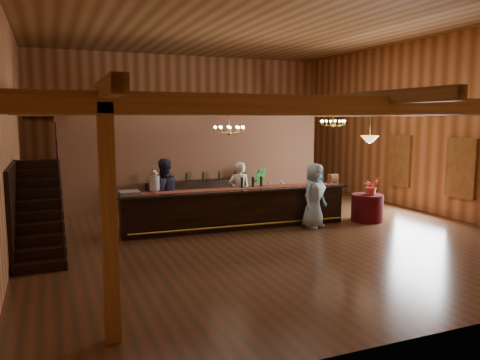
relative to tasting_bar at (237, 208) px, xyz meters
name	(u,v)px	position (x,y,z in m)	size (l,w,h in m)	color
floor	(253,226)	(0.51, 0.05, -0.55)	(14.00, 14.00, 0.00)	#3D2A18
ceiling	(253,23)	(0.51, 0.05, 4.95)	(14.00, 14.00, 0.00)	olive
wall_back	(184,124)	(0.51, 7.05, 2.20)	(12.00, 0.10, 5.50)	#C57E50
wall_front	(463,137)	(0.51, -6.95, 2.20)	(12.00, 0.10, 5.50)	#C57E50
wall_left	(8,129)	(-5.49, 0.05, 2.20)	(0.10, 14.00, 5.50)	#C57E50
wall_right	(424,126)	(6.51, 0.05, 2.20)	(0.10, 14.00, 5.50)	#C57E50
beam_grid	(246,109)	(0.51, 0.56, 2.69)	(11.90, 13.90, 0.39)	#A37638
support_posts	(260,171)	(0.51, -0.45, 1.05)	(9.20, 10.20, 3.20)	#A37638
partition_wall	(198,161)	(0.01, 3.55, 1.00)	(9.00, 0.18, 3.10)	brown
window_right_front	(461,168)	(6.46, -1.55, 1.00)	(0.12, 1.05, 1.75)	white
window_right_back	(400,161)	(6.46, 1.05, 1.00)	(0.12, 1.05, 1.75)	white
staircase	(39,210)	(-4.94, -0.69, 0.45)	(1.00, 2.80, 2.00)	black
backroom_boxes	(188,183)	(0.21, 5.55, -0.02)	(4.10, 0.60, 1.10)	black
tasting_bar	(237,208)	(0.00, 0.00, 0.00)	(6.54, 1.13, 1.10)	black
beverage_dispenser	(154,182)	(-2.21, 0.16, 0.82)	(0.26, 0.26, 0.60)	silver
glass_rack_tray	(129,193)	(-2.86, 0.08, 0.58)	(0.50, 0.50, 0.10)	gray
raffle_drum	(333,178)	(2.96, -0.19, 0.71)	(0.34, 0.24, 0.30)	#A56740
bar_bottle_0	(242,183)	(0.21, 0.12, 0.68)	(0.07, 0.07, 0.30)	black
bar_bottle_1	(253,182)	(0.53, 0.10, 0.68)	(0.07, 0.07, 0.30)	black
bar_bottle_2	(261,182)	(0.78, 0.09, 0.68)	(0.07, 0.07, 0.30)	black
backbar_shelf	(195,194)	(-0.20, 3.22, -0.09)	(3.27, 0.51, 0.92)	black
round_table	(367,208)	(3.86, -0.64, -0.15)	(0.92, 0.92, 0.79)	#3A040A
chandelier_left	(229,129)	(-0.28, -0.20, 2.16)	(0.80, 0.80, 0.65)	#AC8E31
chandelier_right	(333,123)	(4.00, 1.48, 2.29)	(0.80, 0.80, 0.51)	#AC8E31
pendant_lamp	(370,139)	(3.86, -0.64, 1.85)	(0.52, 0.52, 0.90)	#AC8E31
bartender	(239,192)	(0.37, 0.72, 0.32)	(0.64, 0.42, 1.75)	white
staff_second	(163,194)	(-1.87, 0.63, 0.41)	(0.94, 0.73, 1.93)	#26263E
guest	(314,196)	(1.99, -0.75, 0.34)	(0.87, 0.57, 1.79)	#8EB7CE
floor_plant	(257,186)	(1.96, 3.00, 0.11)	(0.73, 0.59, 1.32)	#236B23
table_flowers	(371,186)	(3.89, -0.75, 0.50)	(0.47, 0.41, 0.52)	#DA3C35
table_vase	(368,189)	(3.92, -0.57, 0.39)	(0.14, 0.14, 0.29)	#AC8E31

